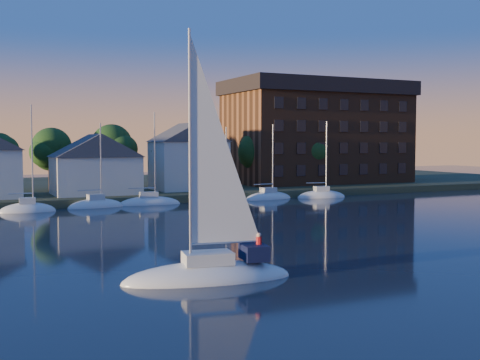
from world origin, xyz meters
TOP-DOWN VIEW (x-y plane):
  - ground at (0.00, 0.00)m, footprint 260.00×260.00m
  - shoreline_land at (0.00, 75.00)m, footprint 160.00×50.00m
  - wooden_dock at (0.00, 52.00)m, footprint 120.00×3.00m
  - clubhouse_centre at (-6.00, 57.00)m, footprint 11.55×8.40m
  - clubhouse_east at (8.00, 59.00)m, footprint 10.50×8.40m
  - condo_block at (34.00, 64.95)m, footprint 31.00×17.00m
  - tree_line at (2.00, 63.00)m, footprint 93.40×5.40m
  - moored_fleet at (-8.00, 49.00)m, footprint 71.50×2.40m
  - hero_sailboat at (-9.56, 7.92)m, footprint 10.47×4.76m

SIDE VIEW (x-z plane):
  - ground at x=0.00m, z-range 0.00..0.00m
  - shoreline_land at x=0.00m, z-range -1.00..1.00m
  - wooden_dock at x=0.00m, z-range -0.50..0.50m
  - moored_fleet at x=-8.00m, z-range -5.93..6.12m
  - hero_sailboat at x=-9.56m, z-range -7.12..8.39m
  - clubhouse_centre at x=-6.00m, z-range 1.09..9.17m
  - clubhouse_east at x=8.00m, z-range 1.10..10.90m
  - tree_line at x=2.00m, z-range 2.73..11.63m
  - condo_block at x=34.00m, z-range 1.09..18.49m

